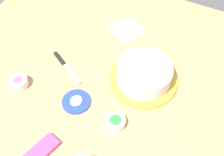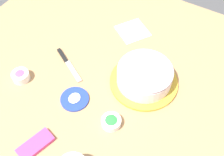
# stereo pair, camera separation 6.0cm
# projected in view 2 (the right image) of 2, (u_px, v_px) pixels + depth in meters

# --- Properties ---
(ground_plane) EXTENTS (1.54, 1.54, 0.00)m
(ground_plane) POSITION_uv_depth(u_px,v_px,m) (95.00, 83.00, 1.26)
(ground_plane) COLOR tan
(frosted_cake) EXTENTS (0.31, 0.31, 0.11)m
(frosted_cake) POSITION_uv_depth(u_px,v_px,m) (145.00, 76.00, 1.22)
(frosted_cake) COLOR gold
(frosted_cake) RESTS_ON ground_plane
(frosting_tub_lid) EXTENTS (0.13, 0.13, 0.02)m
(frosting_tub_lid) POSITION_uv_depth(u_px,v_px,m) (75.00, 99.00, 1.20)
(frosting_tub_lid) COLOR #233DAD
(frosting_tub_lid) RESTS_ON ground_plane
(spreading_knife) EXTENTS (0.13, 0.22, 0.01)m
(spreading_knife) POSITION_uv_depth(u_px,v_px,m) (67.00, 62.00, 1.33)
(spreading_knife) COLOR silver
(spreading_knife) RESTS_ON ground_plane
(sprinkle_bowl_rainbow) EXTENTS (0.08, 0.08, 0.04)m
(sprinkle_bowl_rainbow) POSITION_uv_depth(u_px,v_px,m) (21.00, 76.00, 1.26)
(sprinkle_bowl_rainbow) COLOR white
(sprinkle_bowl_rainbow) RESTS_ON ground_plane
(sprinkle_bowl_green) EXTENTS (0.08, 0.08, 0.04)m
(sprinkle_bowl_green) POSITION_uv_depth(u_px,v_px,m) (111.00, 122.00, 1.12)
(sprinkle_bowl_green) COLOR white
(sprinkle_bowl_green) RESTS_ON ground_plane
(candy_box_upper) EXTENTS (0.16, 0.10, 0.02)m
(candy_box_upper) POSITION_uv_depth(u_px,v_px,m) (35.00, 145.00, 1.07)
(candy_box_upper) COLOR #E53D8E
(candy_box_upper) RESTS_ON ground_plane
(paper_napkin) EXTENTS (0.21, 0.21, 0.01)m
(paper_napkin) POSITION_uv_depth(u_px,v_px,m) (133.00, 31.00, 1.46)
(paper_napkin) COLOR white
(paper_napkin) RESTS_ON ground_plane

